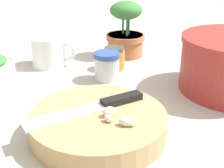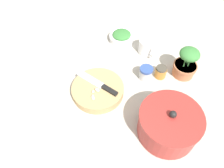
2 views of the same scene
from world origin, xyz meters
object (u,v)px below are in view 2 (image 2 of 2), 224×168
at_px(cutting_board, 98,90).
at_px(spice_jar, 146,73).
at_px(coffee_mug, 147,46).
at_px(stock_pot, 169,124).
at_px(honey_jar, 161,72).
at_px(herb_bowl, 122,37).
at_px(garlic_cloves, 95,93).
at_px(potted_herb, 186,64).
at_px(chef_knife, 100,84).

relative_size(cutting_board, spice_jar, 3.47).
height_order(spice_jar, coffee_mug, coffee_mug).
bearing_deg(stock_pot, spice_jar, -131.51).
xyz_separation_m(cutting_board, honey_jar, (-0.27, 0.19, 0.01)).
xyz_separation_m(herb_bowl, spice_jar, (0.16, 0.26, 0.01)).
xyz_separation_m(cutting_board, stock_pot, (-0.01, 0.36, 0.04)).
bearing_deg(stock_pot, garlic_cloves, -81.25).
bearing_deg(honey_jar, stock_pot, 33.92).
xyz_separation_m(garlic_cloves, potted_herb, (-0.39, 0.26, 0.02)).
bearing_deg(garlic_cloves, coffee_mug, 176.75).
bearing_deg(cutting_board, chef_knife, -178.53).
distance_m(herb_bowl, honey_jar, 0.33).
height_order(herb_bowl, stock_pot, stock_pot).
xyz_separation_m(chef_knife, herb_bowl, (-0.36, -0.13, -0.02)).
bearing_deg(potted_herb, honey_jar, -46.09).
bearing_deg(herb_bowl, stock_pot, 53.29).
height_order(garlic_cloves, spice_jar, spice_jar).
height_order(chef_knife, stock_pot, stock_pot).
bearing_deg(chef_knife, honey_jar, -36.72).
distance_m(herb_bowl, stock_pot, 0.61).
bearing_deg(garlic_cloves, spice_jar, 155.18).
relative_size(garlic_cloves, spice_jar, 0.92).
bearing_deg(garlic_cloves, potted_herb, 146.82).
height_order(coffee_mug, stock_pot, stock_pot).
distance_m(chef_knife, potted_herb, 0.43).
bearing_deg(honey_jar, herb_bowl, -108.88).
bearing_deg(chef_knife, spice_jar, -34.40).
bearing_deg(spice_jar, garlic_cloves, -24.82).
bearing_deg(honey_jar, chef_knife, -36.19).
relative_size(coffee_mug, stock_pot, 0.45).
relative_size(coffee_mug, honey_jar, 1.82).
height_order(cutting_board, coffee_mug, coffee_mug).
distance_m(cutting_board, honey_jar, 0.33).
distance_m(spice_jar, stock_pot, 0.30).
xyz_separation_m(honey_jar, stock_pot, (0.26, 0.17, 0.03)).
bearing_deg(chef_knife, herb_bowl, 19.18).
distance_m(garlic_cloves, honey_jar, 0.35).
relative_size(spice_jar, potted_herb, 0.43).
distance_m(cutting_board, potted_herb, 0.45).
relative_size(garlic_cloves, herb_bowl, 0.46).
relative_size(herb_bowl, coffee_mug, 1.28).
relative_size(spice_jar, stock_pot, 0.28).
relative_size(cutting_board, garlic_cloves, 3.77).
bearing_deg(coffee_mug, herb_bowl, -88.95).
distance_m(garlic_cloves, stock_pot, 0.35).
bearing_deg(coffee_mug, garlic_cloves, -3.25).
height_order(honey_jar, potted_herb, potted_herb).
height_order(garlic_cloves, potted_herb, potted_herb).
distance_m(garlic_cloves, coffee_mug, 0.42).
bearing_deg(stock_pot, cutting_board, -87.74).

